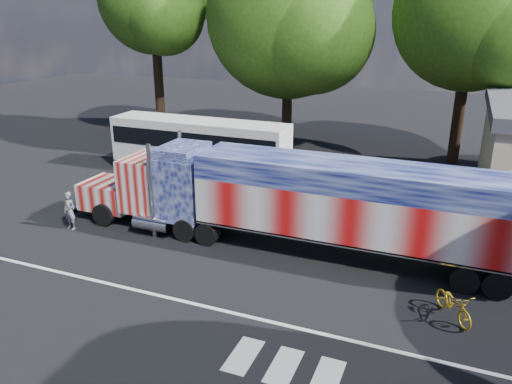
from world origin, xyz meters
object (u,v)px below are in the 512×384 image
at_px(tree_n_mid, 291,16).
at_px(tree_ne_a, 475,13).
at_px(semi_truck, 297,200).
at_px(woman, 69,211).
at_px(bicycle, 454,304).
at_px(coach_bus, 200,146).

distance_m(tree_n_mid, tree_ne_a, 11.42).
xyz_separation_m(semi_truck, woman, (-9.82, -1.88, -1.25)).
bearing_deg(bicycle, tree_ne_a, 56.59).
bearing_deg(coach_bus, bicycle, -35.89).
xyz_separation_m(coach_bus, bicycle, (14.59, -10.56, -1.15)).
distance_m(woman, tree_ne_a, 24.84).
bearing_deg(coach_bus, tree_ne_a, 29.46).
relative_size(semi_truck, coach_bus, 1.77).
distance_m(bicycle, tree_ne_a, 20.45).
bearing_deg(semi_truck, bicycle, -24.95).
bearing_deg(tree_n_mid, woman, -102.71).
height_order(woman, tree_ne_a, tree_ne_a).
distance_m(coach_bus, tree_n_mid, 11.44).
height_order(bicycle, tree_ne_a, tree_ne_a).
height_order(semi_truck, tree_ne_a, tree_ne_a).
bearing_deg(semi_truck, woman, -169.15).
xyz_separation_m(woman, tree_n_mid, (4.07, 18.03, 8.01)).
bearing_deg(woman, coach_bus, 91.17).
height_order(coach_bus, tree_ne_a, tree_ne_a).
height_order(woman, tree_n_mid, tree_n_mid).
distance_m(coach_bus, tree_ne_a, 17.87).
height_order(coach_bus, tree_n_mid, tree_n_mid).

